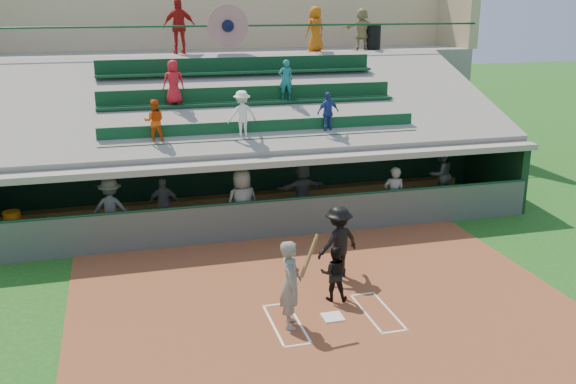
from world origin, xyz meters
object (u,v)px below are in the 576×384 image
object	(u,v)px
home_plate	(333,317)
trash_bin	(372,37)
white_table	(13,239)
batter_at_plate	(291,284)
water_cooler	(12,219)
catcher	(334,273)

from	to	relation	value
home_plate	trash_bin	xyz separation A→B (m)	(5.95, 12.78, 5.05)
white_table	batter_at_plate	bearing A→B (deg)	-34.16
white_table	trash_bin	world-z (taller)	trash_bin
white_table	water_cooler	world-z (taller)	water_cooler
catcher	trash_bin	distance (m)	13.94
batter_at_plate	catcher	bearing A→B (deg)	36.35
catcher	home_plate	bearing A→B (deg)	86.92
batter_at_plate	home_plate	bearing A→B (deg)	5.40
home_plate	white_table	world-z (taller)	white_table
catcher	water_cooler	size ratio (longest dim) A/B	2.83
home_plate	water_cooler	size ratio (longest dim) A/B	0.96
catcher	white_table	bearing A→B (deg)	-17.42
batter_at_plate	white_table	xyz separation A→B (m)	(-6.11, 5.96, -0.61)
white_table	trash_bin	bearing A→B (deg)	38.12
home_plate	catcher	bearing A→B (deg)	69.93
batter_at_plate	trash_bin	distance (m)	15.18
catcher	trash_bin	world-z (taller)	trash_bin
trash_bin	white_table	bearing A→B (deg)	-152.01
trash_bin	batter_at_plate	bearing A→B (deg)	-118.18
home_plate	white_table	bearing A→B (deg)	140.24
white_table	water_cooler	bearing A→B (deg)	15.77
water_cooler	batter_at_plate	bearing A→B (deg)	-44.56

